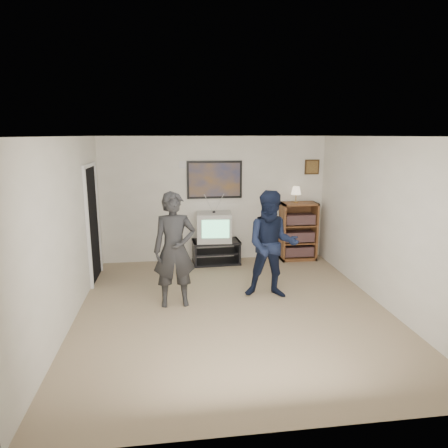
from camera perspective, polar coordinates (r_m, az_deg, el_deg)
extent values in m
cube|color=#806D51|center=(6.02, 1.33, -12.15)|extent=(4.50, 5.00, 0.01)
cube|color=white|center=(5.46, 1.46, 12.41)|extent=(4.50, 5.00, 0.01)
cube|color=beige|center=(8.04, -1.36, 3.53)|extent=(4.50, 0.01, 2.50)
cube|color=beige|center=(5.72, -21.50, -1.11)|extent=(0.01, 5.00, 2.50)
cube|color=beige|center=(6.35, 21.88, 0.16)|extent=(0.01, 5.00, 2.50)
cube|color=black|center=(7.95, -1.15, -2.51)|extent=(0.95, 0.56, 0.04)
cube|color=black|center=(8.07, -1.13, -5.43)|extent=(0.95, 0.56, 0.04)
cube|color=black|center=(7.97, -4.26, -4.09)|extent=(0.06, 0.50, 0.47)
cube|color=black|center=(8.06, 1.95, -3.87)|extent=(0.06, 0.50, 0.47)
imported|color=#232325|center=(5.94, -7.08, -3.68)|extent=(0.65, 0.45, 1.72)
imported|color=black|center=(6.25, 6.85, -2.99)|extent=(0.94, 0.79, 1.70)
cube|color=white|center=(6.01, -6.75, 0.22)|extent=(0.04, 0.12, 0.03)
cube|color=white|center=(6.43, 6.01, -1.20)|extent=(0.03, 0.11, 0.03)
cube|color=black|center=(7.96, -1.36, 6.34)|extent=(1.10, 0.03, 0.75)
cube|color=white|center=(7.90, -5.38, 8.43)|extent=(0.28, 0.02, 0.14)
cube|color=#311F0F|center=(8.40, 12.46, 7.95)|extent=(0.30, 0.03, 0.30)
cube|color=black|center=(7.29, -18.29, -0.06)|extent=(0.03, 0.85, 2.00)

